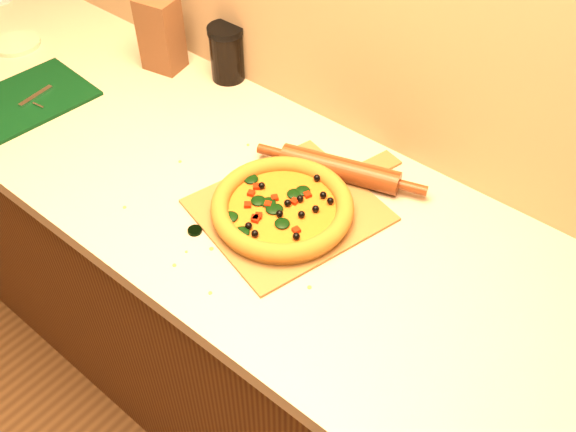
% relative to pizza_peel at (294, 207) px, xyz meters
% --- Properties ---
extents(cabinet, '(2.80, 0.65, 0.86)m').
position_rel_pizza_peel_xyz_m(cabinet, '(0.03, -0.02, -0.47)').
color(cabinet, '#411E0D').
rests_on(cabinet, ground).
extents(countertop, '(2.84, 0.68, 0.04)m').
position_rel_pizza_peel_xyz_m(countertop, '(0.03, -0.02, -0.02)').
color(countertop, '#C3B098').
rests_on(countertop, cabinet).
extents(pizza_peel, '(0.41, 0.52, 0.01)m').
position_rel_pizza_peel_xyz_m(pizza_peel, '(0.00, 0.00, 0.00)').
color(pizza_peel, brown).
rests_on(pizza_peel, countertop).
extents(pizza, '(0.30, 0.30, 0.04)m').
position_rel_pizza_peel_xyz_m(pizza, '(-0.00, -0.03, 0.02)').
color(pizza, '#B0692C').
rests_on(pizza, pizza_peel).
extents(cutting_board, '(0.27, 0.35, 0.02)m').
position_rel_pizza_peel_xyz_m(cutting_board, '(-0.79, -0.15, 0.00)').
color(cutting_board, black).
rests_on(cutting_board, countertop).
extents(bottle_cap, '(0.04, 0.04, 0.01)m').
position_rel_pizza_peel_xyz_m(bottle_cap, '(-0.12, -0.19, -0.00)').
color(bottle_cap, black).
rests_on(bottle_cap, countertop).
extents(rolling_pin, '(0.39, 0.15, 0.05)m').
position_rel_pizza_peel_xyz_m(rolling_pin, '(0.02, 0.14, 0.02)').
color(rolling_pin, '#58240F').
rests_on(rolling_pin, countertop).
extents(paper_bag, '(0.11, 0.10, 0.20)m').
position_rel_pizza_peel_xyz_m(paper_bag, '(-0.63, 0.21, 0.10)').
color(paper_bag, brown).
rests_on(paper_bag, countertop).
extents(dark_jar, '(0.09, 0.09, 0.15)m').
position_rel_pizza_peel_xyz_m(dark_jar, '(-0.46, 0.28, 0.07)').
color(dark_jar, black).
rests_on(dark_jar, countertop).
extents(side_plate, '(0.16, 0.16, 0.01)m').
position_rel_pizza_peel_xyz_m(side_plate, '(-1.05, 0.01, 0.00)').
color(side_plate, beige).
rests_on(side_plate, countertop).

